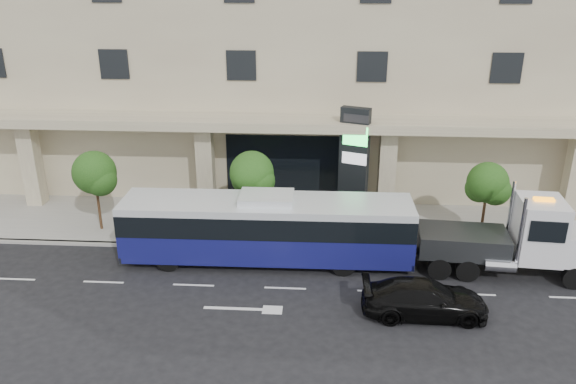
{
  "coord_description": "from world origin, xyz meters",
  "views": [
    {
      "loc": [
        1.45,
        -22.4,
        12.69
      ],
      "look_at": [
        -0.1,
        2.0,
        3.08
      ],
      "focal_mm": 35.0,
      "sensor_mm": 36.0,
      "label": 1
    }
  ],
  "objects_px": {
    "signage_pylon": "(354,163)",
    "black_sedan": "(425,299)",
    "tow_truck": "(518,240)",
    "city_bus": "(267,228)"
  },
  "relations": [
    {
      "from": "city_bus",
      "to": "black_sedan",
      "type": "height_order",
      "value": "city_bus"
    },
    {
      "from": "signage_pylon",
      "to": "tow_truck",
      "type": "bearing_deg",
      "value": -16.65
    },
    {
      "from": "city_bus",
      "to": "signage_pylon",
      "type": "xyz_separation_m",
      "value": [
        4.15,
        4.98,
        1.54
      ]
    },
    {
      "from": "city_bus",
      "to": "black_sedan",
      "type": "bearing_deg",
      "value": -32.01
    },
    {
      "from": "tow_truck",
      "to": "black_sedan",
      "type": "relative_size",
      "value": 1.82
    },
    {
      "from": "city_bus",
      "to": "tow_truck",
      "type": "height_order",
      "value": "tow_truck"
    },
    {
      "from": "tow_truck",
      "to": "signage_pylon",
      "type": "bearing_deg",
      "value": 146.66
    },
    {
      "from": "black_sedan",
      "to": "signage_pylon",
      "type": "xyz_separation_m",
      "value": [
        -2.48,
        9.03,
        2.54
      ]
    },
    {
      "from": "city_bus",
      "to": "tow_truck",
      "type": "relative_size",
      "value": 1.49
    },
    {
      "from": "signage_pylon",
      "to": "black_sedan",
      "type": "bearing_deg",
      "value": -53.42
    }
  ]
}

